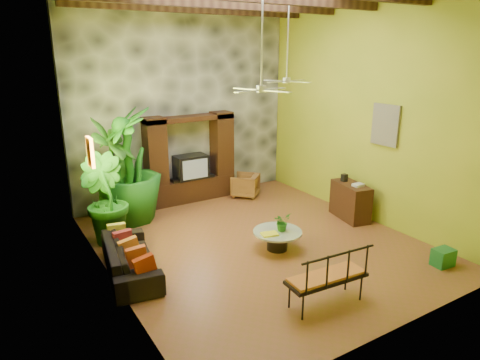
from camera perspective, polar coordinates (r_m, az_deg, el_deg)
ground at (r=9.09m, az=2.17°, el=-8.25°), size 7.00×7.00×0.00m
back_wall at (r=11.38m, az=-7.66°, el=9.88°), size 6.00×0.02×5.00m
left_wall at (r=7.13m, az=-18.14°, el=5.08°), size 0.02×7.00×5.00m
right_wall at (r=10.30m, az=16.51°, el=8.63°), size 0.02×7.00×5.00m
stone_accent_wall at (r=11.33m, az=-7.54°, el=9.86°), size 5.98×0.10×4.98m
entertainment_center at (r=11.34m, az=-6.61°, el=2.00°), size 2.40×0.55×2.30m
ceiling_fan_front at (r=7.80m, az=2.88°, el=13.52°), size 1.28×1.28×1.86m
ceiling_fan_back at (r=10.15m, az=6.27°, el=14.21°), size 1.28×1.28×1.86m
wall_art_mask at (r=8.18m, az=-19.33°, el=3.52°), size 0.06×0.32×0.55m
wall_art_painting at (r=9.91m, az=18.83°, el=6.95°), size 0.06×0.70×0.90m
sofa at (r=8.02m, az=-14.42°, el=-10.02°), size 1.12×2.17×0.60m
wicker_armchair at (r=11.73m, az=0.72°, el=-0.70°), size 0.96×0.96×0.63m
tall_plant_a at (r=9.97m, az=-16.49°, el=0.92°), size 1.49×1.57×2.47m
tall_plant_b at (r=9.18m, az=-17.69°, el=-2.48°), size 1.23×1.31×1.88m
tall_plant_c at (r=10.11m, az=-14.75°, el=1.86°), size 1.66×1.66×2.67m
coffee_table at (r=8.69m, az=5.00°, el=-7.65°), size 0.98×0.98×0.40m
centerpiece_plant at (r=8.60m, az=5.63°, el=-5.55°), size 0.38×0.35×0.37m
yellow_tray at (r=8.44m, az=3.97°, el=-7.20°), size 0.36×0.29×0.03m
iron_bench at (r=6.88m, az=11.95°, el=-12.27°), size 1.36×0.58×0.57m
side_console at (r=10.50m, az=14.50°, el=-2.75°), size 0.69×1.15×0.86m
green_bin at (r=8.93m, az=25.45°, el=-9.30°), size 0.40×0.32×0.33m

